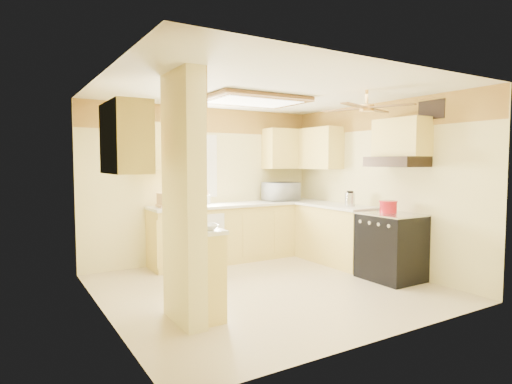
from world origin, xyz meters
TOP-DOWN VIEW (x-y plane):
  - floor at (0.00, 0.00)m, footprint 4.00×4.00m
  - ceiling at (0.00, 0.00)m, footprint 4.00×4.00m
  - wall_back at (0.00, 1.90)m, footprint 4.00×0.00m
  - wall_front at (0.00, -1.90)m, footprint 4.00×0.00m
  - wall_left at (-2.00, 0.00)m, footprint 0.00×3.80m
  - wall_right at (2.00, 0.00)m, footprint 0.00×3.80m
  - wallpaper_border at (0.00, 1.88)m, footprint 4.00×0.02m
  - partition_column at (-1.35, -0.55)m, footprint 0.20×0.70m
  - partition_ledge at (-1.13, -0.55)m, footprint 0.25×0.55m
  - ledge_top at (-1.13, -0.55)m, footprint 0.28×0.58m
  - lower_cabinets_back at (0.50, 1.60)m, footprint 3.00×0.60m
  - lower_cabinets_right at (1.70, 0.60)m, footprint 0.60×1.40m
  - countertop_back at (0.50, 1.59)m, footprint 3.04×0.64m
  - countertop_right at (1.69, 0.60)m, footprint 0.64×1.44m
  - dishwasher_panel at (-0.25, 1.29)m, footprint 0.58×0.02m
  - window at (-0.25, 1.89)m, footprint 0.92×0.02m
  - upper_cab_back_left at (-0.85, 1.72)m, footprint 0.60×0.35m
  - upper_cab_back_right at (1.55, 1.72)m, footprint 0.90×0.35m
  - upper_cab_right at (1.82, 1.25)m, footprint 0.35×1.00m
  - upper_cab_left_wall at (-1.82, -0.25)m, footprint 0.35×0.75m
  - upper_cab_over_stove at (1.82, -0.55)m, footprint 0.35×0.76m
  - stove at (1.67, -0.55)m, footprint 0.68×0.77m
  - range_hood at (1.74, -0.55)m, footprint 0.50×0.76m
  - poster_menu at (-1.24, -0.55)m, footprint 0.02×0.42m
  - poster_nashville at (-1.24, -0.55)m, footprint 0.02×0.42m
  - ceiling_light_panel at (0.10, 0.50)m, footprint 1.35×0.95m
  - ceiling_fan at (1.00, -0.70)m, footprint 1.15×1.15m
  - vent_grate at (1.98, -0.90)m, footprint 0.02×0.40m
  - microwave at (1.31, 1.60)m, footprint 0.64×0.48m
  - bowl at (-1.15, -0.68)m, footprint 0.25×0.25m
  - dutch_oven at (1.69, -0.47)m, footprint 0.25×0.25m
  - kettle at (1.70, 0.29)m, footprint 0.15×0.15m
  - dish_rack at (-0.71, 1.61)m, footprint 0.38×0.28m
  - utensil_crock at (-0.04, 1.74)m, footprint 0.11×0.11m

SIDE VIEW (x-z plane):
  - floor at x=0.00m, z-range 0.00..0.00m
  - dishwasher_panel at x=-0.25m, z-range 0.03..0.83m
  - partition_ledge at x=-1.13m, z-range 0.00..0.90m
  - lower_cabinets_back at x=0.50m, z-range 0.00..0.90m
  - lower_cabinets_right at x=1.70m, z-range 0.00..0.90m
  - stove at x=1.67m, z-range 0.00..0.92m
  - ledge_top at x=-1.13m, z-range 0.90..0.94m
  - countertop_back at x=0.50m, z-range 0.90..0.94m
  - countertop_right at x=1.69m, z-range 0.90..0.94m
  - bowl at x=-1.15m, z-range 0.94..0.99m
  - dutch_oven at x=1.69m, z-range 0.92..1.08m
  - utensil_crock at x=-0.04m, z-range 0.90..1.13m
  - dish_rack at x=-0.71m, z-range 0.91..1.12m
  - kettle at x=1.70m, z-range 0.93..1.17m
  - microwave at x=1.31m, z-range 0.94..1.26m
  - poster_nashville at x=-1.24m, z-range 0.92..1.48m
  - wall_back at x=0.00m, z-range -0.75..3.25m
  - wall_front at x=0.00m, z-range -0.75..3.25m
  - wall_left at x=-2.00m, z-range -0.65..3.15m
  - wall_right at x=2.00m, z-range -0.65..3.15m
  - partition_column at x=-1.35m, z-range 0.00..2.50m
  - window at x=-0.25m, z-range 1.04..2.06m
  - range_hood at x=1.74m, z-range 1.55..1.69m
  - upper_cab_back_left at x=-0.85m, z-range 1.50..2.20m
  - upper_cab_back_right at x=1.55m, z-range 1.50..2.20m
  - upper_cab_right at x=1.82m, z-range 1.50..2.20m
  - upper_cab_left_wall at x=-1.82m, z-range 1.50..2.20m
  - poster_menu at x=-1.24m, z-range 1.57..2.14m
  - upper_cab_over_stove at x=1.82m, z-range 1.69..2.21m
  - ceiling_fan at x=1.00m, z-range 2.16..2.42m
  - wallpaper_border at x=0.00m, z-range 2.10..2.50m
  - vent_grate at x=1.98m, z-range 2.17..2.42m
  - ceiling_light_panel at x=0.10m, z-range 2.42..2.49m
  - ceiling at x=0.00m, z-range 2.50..2.50m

